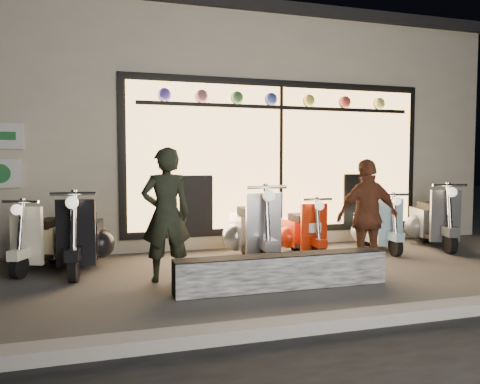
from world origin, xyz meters
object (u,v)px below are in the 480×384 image
object	(u,v)px
scooter_red	(301,232)
graffiti_barrier	(283,272)
man	(166,215)
woman	(368,217)
scooter_silver	(252,230)

from	to	relation	value
scooter_red	graffiti_barrier	bearing A→B (deg)	-118.48
man	woman	xyz separation A→B (m)	(2.56, -0.41, -0.07)
graffiti_barrier	man	bearing A→B (deg)	149.05
man	woman	world-z (taller)	man
scooter_silver	man	xyz separation A→B (m)	(-1.41, -0.91, 0.38)
scooter_silver	man	world-z (taller)	man
graffiti_barrier	scooter_red	world-z (taller)	scooter_red
scooter_red	man	bearing A→B (deg)	-153.48
graffiti_barrier	scooter_silver	xyz separation A→B (m)	(0.18, 1.65, 0.24)
scooter_silver	man	distance (m)	1.72
graffiti_barrier	woman	size ratio (longest dim) A/B	1.68
scooter_silver	woman	size ratio (longest dim) A/B	1.02
scooter_silver	man	bearing A→B (deg)	-144.62
man	woman	size ratio (longest dim) A/B	1.09
graffiti_barrier	scooter_silver	bearing A→B (deg)	83.95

